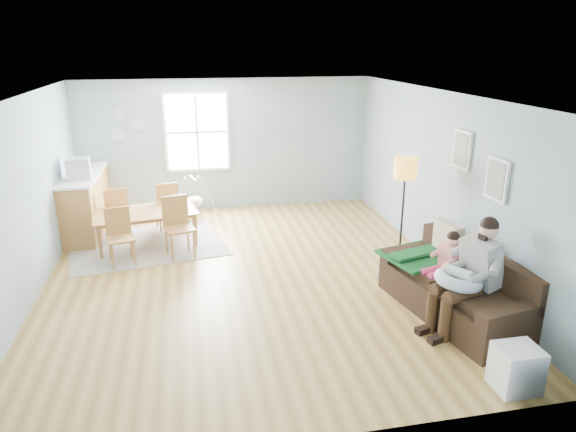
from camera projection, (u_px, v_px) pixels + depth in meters
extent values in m
cube|color=olive|center=(250.00, 278.00, 7.84)|extent=(8.40, 9.40, 0.08)
cube|color=silver|center=(244.00, 72.00, 6.86)|extent=(8.40, 9.40, 0.60)
cube|color=gray|center=(223.00, 136.00, 11.72)|extent=(8.40, 0.08, 3.90)
cube|color=gray|center=(343.00, 400.00, 3.06)|extent=(8.40, 0.08, 3.90)
cube|color=gray|center=(507.00, 177.00, 8.16)|extent=(0.08, 9.40, 3.90)
cube|color=white|center=(197.00, 132.00, 10.41)|extent=(1.32, 0.06, 1.62)
cube|color=white|center=(197.00, 132.00, 10.38)|extent=(1.20, 0.02, 1.50)
cube|color=white|center=(197.00, 132.00, 10.37)|extent=(1.20, 0.03, 0.04)
cube|color=white|center=(197.00, 132.00, 10.37)|extent=(0.04, 0.03, 1.50)
cube|color=white|center=(497.00, 179.00, 6.42)|extent=(0.04, 0.44, 0.54)
cube|color=slate|center=(495.00, 179.00, 6.41)|extent=(0.01, 0.36, 0.46)
cube|color=white|center=(462.00, 150.00, 7.19)|extent=(0.04, 0.44, 0.54)
cube|color=slate|center=(461.00, 150.00, 7.19)|extent=(0.01, 0.36, 0.46)
cylinder|color=#94A4B2|center=(118.00, 114.00, 10.00)|extent=(0.24, 0.02, 0.24)
cylinder|color=#94A4B2|center=(137.00, 124.00, 10.13)|extent=(0.26, 0.02, 0.26)
cylinder|color=#94A4B2|center=(117.00, 134.00, 10.12)|extent=(0.28, 0.02, 0.28)
cube|color=black|center=(453.00, 299.00, 6.65)|extent=(1.31, 2.28, 0.43)
cube|color=black|center=(479.00, 265.00, 6.64)|extent=(0.60, 2.15, 0.44)
cube|color=black|center=(514.00, 314.00, 5.70)|extent=(0.94, 0.37, 0.16)
cube|color=black|center=(411.00, 252.00, 7.41)|extent=(0.94, 0.37, 0.16)
cube|color=#145828|center=(421.00, 256.00, 7.16)|extent=(1.17, 1.08, 0.04)
cube|color=#C0A992|center=(448.00, 241.00, 7.06)|extent=(0.20, 0.53, 0.51)
cube|color=gray|center=(481.00, 262.00, 6.22)|extent=(0.48, 0.54, 0.62)
sphere|color=#EBA790|center=(489.00, 229.00, 6.11)|extent=(0.23, 0.23, 0.23)
sphere|color=black|center=(490.00, 226.00, 6.10)|extent=(0.22, 0.22, 0.22)
cylinder|color=#321F12|center=(462.00, 295.00, 6.06)|extent=(0.51, 0.29, 0.17)
cylinder|color=#321F12|center=(448.00, 287.00, 6.25)|extent=(0.51, 0.29, 0.17)
cylinder|color=#321F12|center=(445.00, 320.00, 6.05)|extent=(0.14, 0.14, 0.53)
cylinder|color=#321F12|center=(432.00, 312.00, 6.25)|extent=(0.14, 0.14, 0.53)
cube|color=black|center=(438.00, 339.00, 6.09)|extent=(0.27, 0.17, 0.08)
cube|color=black|center=(425.00, 330.00, 6.28)|extent=(0.27, 0.17, 0.08)
torus|color=silver|center=(458.00, 280.00, 6.15)|extent=(0.63, 0.62, 0.24)
cylinder|color=silver|center=(459.00, 273.00, 6.12)|extent=(0.28, 0.34, 0.14)
sphere|color=#EBA790|center=(447.00, 267.00, 6.25)|extent=(0.12, 0.12, 0.12)
cube|color=silver|center=(450.00, 258.00, 6.69)|extent=(0.29, 0.31, 0.36)
sphere|color=#EBA790|center=(453.00, 239.00, 6.63)|extent=(0.17, 0.17, 0.17)
sphere|color=black|center=(453.00, 237.00, 6.62)|extent=(0.17, 0.17, 0.17)
cylinder|color=#ED3A7B|center=(438.00, 274.00, 6.58)|extent=(0.31, 0.17, 0.09)
cylinder|color=#ED3A7B|center=(431.00, 270.00, 6.70)|extent=(0.31, 0.17, 0.09)
cylinder|color=#ED3A7B|center=(429.00, 289.00, 6.58)|extent=(0.08, 0.08, 0.30)
cylinder|color=#ED3A7B|center=(421.00, 284.00, 6.69)|extent=(0.08, 0.08, 0.30)
cylinder|color=black|center=(398.00, 265.00, 8.15)|extent=(0.31, 0.31, 0.03)
cylinder|color=black|center=(402.00, 220.00, 7.90)|extent=(0.03, 0.03, 1.55)
cylinder|color=#F3A033|center=(406.00, 168.00, 7.64)|extent=(0.35, 0.35, 0.31)
cube|color=white|center=(516.00, 368.00, 5.21)|extent=(0.43, 0.38, 0.48)
cube|color=black|center=(499.00, 371.00, 5.17)|extent=(0.03, 0.32, 0.38)
cube|color=gray|center=(148.00, 244.00, 9.02)|extent=(2.85, 2.35, 0.01)
imported|color=brown|center=(146.00, 228.00, 8.92)|extent=(1.88, 1.26, 0.61)
cube|color=#966333|center=(121.00, 239.00, 8.09)|extent=(0.49, 0.49, 0.04)
cube|color=#966333|center=(118.00, 221.00, 8.17)|extent=(0.39, 0.13, 0.45)
cylinder|color=#966333|center=(113.00, 257.00, 7.95)|extent=(0.04, 0.04, 0.44)
cylinder|color=#966333|center=(135.00, 254.00, 8.08)|extent=(0.04, 0.04, 0.44)
cylinder|color=#966333|center=(110.00, 250.00, 8.23)|extent=(0.04, 0.04, 0.44)
cylinder|color=#966333|center=(131.00, 246.00, 8.37)|extent=(0.04, 0.04, 0.44)
cube|color=#966333|center=(179.00, 229.00, 8.38)|extent=(0.55, 0.55, 0.04)
cube|color=#966333|center=(175.00, 210.00, 8.47)|extent=(0.43, 0.15, 0.49)
cylinder|color=#966333|center=(172.00, 248.00, 8.23)|extent=(0.04, 0.04, 0.48)
cylinder|color=#966333|center=(194.00, 244.00, 8.38)|extent=(0.04, 0.04, 0.48)
cylinder|color=#966333|center=(167.00, 241.00, 8.54)|extent=(0.04, 0.04, 0.48)
cylinder|color=#966333|center=(188.00, 237.00, 8.69)|extent=(0.04, 0.04, 0.48)
cube|color=#966333|center=(115.00, 212.00, 9.35)|extent=(0.52, 0.52, 0.04)
cube|color=#966333|center=(116.00, 201.00, 9.11)|extent=(0.39, 0.16, 0.46)
cylinder|color=#966333|center=(124.00, 219.00, 9.64)|extent=(0.04, 0.04, 0.45)
cylinder|color=#966333|center=(106.00, 222.00, 9.49)|extent=(0.04, 0.04, 0.45)
cylinder|color=#966333|center=(128.00, 224.00, 9.36)|extent=(0.04, 0.04, 0.45)
cylinder|color=#966333|center=(109.00, 227.00, 9.21)|extent=(0.04, 0.04, 0.45)
cube|color=#966333|center=(167.00, 206.00, 9.66)|extent=(0.51, 0.51, 0.04)
cube|color=#966333|center=(168.00, 196.00, 9.41)|extent=(0.40, 0.13, 0.46)
cylinder|color=#966333|center=(175.00, 213.00, 9.95)|extent=(0.04, 0.04, 0.45)
cylinder|color=#966333|center=(157.00, 216.00, 9.82)|extent=(0.04, 0.04, 0.45)
cylinder|color=#966333|center=(179.00, 219.00, 9.65)|extent=(0.04, 0.04, 0.45)
cylinder|color=#966333|center=(160.00, 221.00, 9.52)|extent=(0.04, 0.04, 0.45)
cube|color=brown|center=(87.00, 204.00, 9.47)|extent=(0.60, 1.98, 1.09)
cube|color=white|center=(83.00, 174.00, 9.29)|extent=(0.64, 2.03, 0.04)
cube|color=#BBBAC0|center=(78.00, 168.00, 8.87)|extent=(0.42, 0.40, 0.36)
cube|color=black|center=(67.00, 169.00, 8.82)|extent=(0.05, 0.30, 0.26)
cylinder|color=#BBBAC0|center=(193.00, 178.00, 10.08)|extent=(0.14, 0.47, 0.04)
ellipsoid|color=beige|center=(195.00, 201.00, 10.23)|extent=(0.34, 0.34, 0.21)
cylinder|color=#BBBAC0|center=(194.00, 190.00, 10.16)|extent=(0.01, 0.01, 0.38)
cylinder|color=#BBBAC0|center=(184.00, 204.00, 9.88)|extent=(0.23, 0.37, 0.84)
cylinder|color=#BBBAC0|center=(211.00, 200.00, 10.08)|extent=(0.35, 0.25, 0.84)
cylinder|color=#BBBAC0|center=(178.00, 196.00, 10.34)|extent=(0.35, 0.25, 0.84)
cylinder|color=#BBBAC0|center=(204.00, 193.00, 10.55)|extent=(0.23, 0.37, 0.84)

